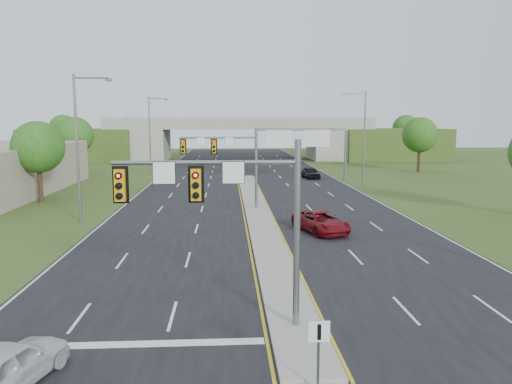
{
  "coord_description": "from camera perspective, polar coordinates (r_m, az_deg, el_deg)",
  "views": [
    {
      "loc": [
        -2.5,
        -17.45,
        7.67
      ],
      "look_at": [
        -0.61,
        14.82,
        3.0
      ],
      "focal_mm": 35.0,
      "sensor_mm": 36.0,
      "label": 1
    }
  ],
  "objects": [
    {
      "name": "lightpole_l_mid",
      "position": [
        39.01,
        -19.51,
        5.45
      ],
      "size": [
        2.85,
        0.25,
        11.0
      ],
      "color": "slate",
      "rests_on": "ground"
    },
    {
      "name": "lightpole_l_far",
      "position": [
        73.27,
        -11.91,
        6.82
      ],
      "size": [
        2.85,
        0.25,
        11.0
      ],
      "color": "slate",
      "rests_on": "ground"
    },
    {
      "name": "ground",
      "position": [
        19.23,
        4.56,
        -15.32
      ],
      "size": [
        240.0,
        240.0,
        0.0
      ],
      "primitive_type": "plane",
      "color": "#364B1A",
      "rests_on": "ground"
    },
    {
      "name": "tree_back_b",
      "position": [
        113.53,
        -14.37,
        6.87
      ],
      "size": [
        5.6,
        5.6,
        8.32
      ],
      "color": "#382316",
      "rests_on": "ground"
    },
    {
      "name": "median_nose",
      "position": [
        15.64,
        6.71,
        -20.79
      ],
      "size": [
        2.0,
        2.0,
        0.16
      ],
      "primitive_type": "cone",
      "color": "gray",
      "rests_on": "road"
    },
    {
      "name": "tree_back_d",
      "position": [
        118.6,
        16.75,
        6.99
      ],
      "size": [
        6.0,
        6.0,
        8.85
      ],
      "color": "#382316",
      "rests_on": "ground"
    },
    {
      "name": "keep_right_sign",
      "position": [
        14.53,
        7.18,
        -16.9
      ],
      "size": [
        0.6,
        0.13,
        2.2
      ],
      "color": "slate",
      "rests_on": "ground"
    },
    {
      "name": "road",
      "position": [
        53.07,
        -0.61,
        -0.08
      ],
      "size": [
        24.0,
        160.0,
        0.02
      ],
      "primitive_type": "cube",
      "color": "black",
      "rests_on": "ground"
    },
    {
      "name": "signal_mast_near",
      "position": [
        17.63,
        -2.54,
        -1.4
      ],
      "size": [
        6.62,
        0.6,
        7.0
      ],
      "color": "slate",
      "rests_on": "ground"
    },
    {
      "name": "lane_markings",
      "position": [
        47.03,
        -0.99,
        -1.14
      ],
      "size": [
        23.72,
        160.0,
        0.01
      ],
      "color": "gold",
      "rests_on": "road"
    },
    {
      "name": "car_far_a",
      "position": [
        34.61,
        7.44,
        -3.4
      ],
      "size": [
        3.86,
        5.67,
        1.44
      ],
      "primitive_type": "imported",
      "rotation": [
        0.0,
        0.0,
        0.31
      ],
      "color": "maroon",
      "rests_on": "road"
    },
    {
      "name": "tree_r_mid",
      "position": [
        77.89,
        18.23,
        6.22
      ],
      "size": [
        5.2,
        5.2,
        8.12
      ],
      "color": "#382316",
      "rests_on": "ground"
    },
    {
      "name": "signal_mast_far",
      "position": [
        42.48,
        -3.03,
        4.23
      ],
      "size": [
        6.62,
        0.6,
        7.0
      ],
      "color": "slate",
      "rests_on": "ground"
    },
    {
      "name": "car_far_c",
      "position": [
        66.52,
        6.26,
        2.21
      ],
      "size": [
        2.25,
        4.57,
        1.5
      ],
      "primitive_type": "imported",
      "rotation": [
        0.0,
        0.0,
        0.11
      ],
      "color": "black",
      "rests_on": "road"
    },
    {
      "name": "sign_gantry",
      "position": [
        63.09,
        5.05,
        5.98
      ],
      "size": [
        11.58,
        0.44,
        6.67
      ],
      "color": "slate",
      "rests_on": "ground"
    },
    {
      "name": "overpass",
      "position": [
        97.57,
        -1.89,
        5.79
      ],
      "size": [
        80.0,
        14.0,
        8.1
      ],
      "color": "gray",
      "rests_on": "ground"
    },
    {
      "name": "tree_l_near",
      "position": [
        50.64,
        -23.65,
        4.71
      ],
      "size": [
        4.8,
        4.8,
        7.6
      ],
      "color": "#382316",
      "rests_on": "ground"
    },
    {
      "name": "car_white",
      "position": [
        16.7,
        -26.43,
        -17.28
      ],
      "size": [
        2.75,
        4.39,
        1.39
      ],
      "primitive_type": "imported",
      "rotation": [
        0.0,
        0.0,
        2.85
      ],
      "color": "silver",
      "rests_on": "road"
    },
    {
      "name": "lightpole_r_far",
      "position": [
        59.6,
        12.1,
        6.53
      ],
      "size": [
        2.85,
        0.25,
        11.0
      ],
      "color": "slate",
      "rests_on": "ground"
    },
    {
      "name": "tree_l_mid",
      "position": [
        75.61,
        -19.98,
        6.09
      ],
      "size": [
        5.2,
        5.2,
        8.12
      ],
      "color": "#382316",
      "rests_on": "ground"
    },
    {
      "name": "tree_back_c",
      "position": [
        114.58,
        10.1,
        7.01
      ],
      "size": [
        5.6,
        5.6,
        8.32
      ],
      "color": "#382316",
      "rests_on": "ground"
    },
    {
      "name": "median",
      "position": [
        41.23,
        0.18,
        -2.36
      ],
      "size": [
        2.0,
        54.0,
        0.16
      ],
      "primitive_type": "cube",
      "color": "gray",
      "rests_on": "road"
    },
    {
      "name": "tree_back_a",
      "position": [
        116.99,
        -21.17,
        6.77
      ],
      "size": [
        6.0,
        6.0,
        8.85
      ],
      "color": "#382316",
      "rests_on": "ground"
    }
  ]
}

